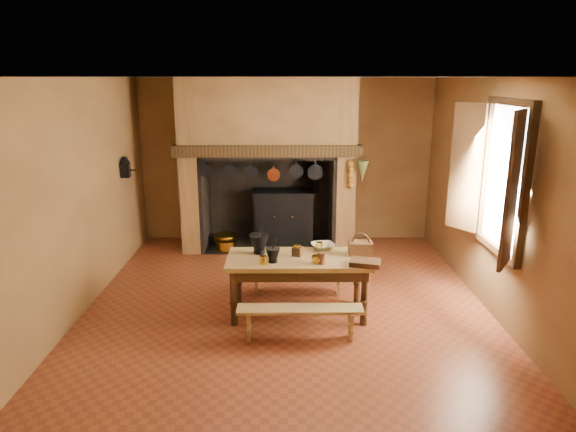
% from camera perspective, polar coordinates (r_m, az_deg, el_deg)
% --- Properties ---
extents(floor, '(5.50, 5.50, 0.00)m').
position_cam_1_polar(floor, '(6.69, -0.12, -9.55)').
color(floor, brown).
rests_on(floor, ground).
extents(ceiling, '(5.50, 5.50, 0.00)m').
position_cam_1_polar(ceiling, '(6.08, -0.14, 15.19)').
color(ceiling, silver).
rests_on(ceiling, back_wall).
extents(back_wall, '(5.00, 0.02, 2.80)m').
position_cam_1_polar(back_wall, '(8.94, -0.20, 6.17)').
color(back_wall, olive).
rests_on(back_wall, floor).
extents(wall_left, '(0.02, 5.50, 2.80)m').
position_cam_1_polar(wall_left, '(6.71, -22.01, 2.03)').
color(wall_left, olive).
rests_on(wall_left, floor).
extents(wall_right, '(0.02, 5.50, 2.80)m').
position_cam_1_polar(wall_right, '(6.73, 21.70, 2.09)').
color(wall_right, olive).
rests_on(wall_right, floor).
extents(wall_front, '(5.00, 0.02, 2.80)m').
position_cam_1_polar(wall_front, '(3.61, 0.04, -7.61)').
color(wall_front, olive).
rests_on(wall_front, floor).
extents(chimney_breast, '(2.95, 0.96, 2.80)m').
position_cam_1_polar(chimney_breast, '(8.45, -2.25, 8.46)').
color(chimney_breast, olive).
rests_on(chimney_breast, floor).
extents(iron_range, '(1.12, 0.55, 1.60)m').
position_cam_1_polar(iron_range, '(8.83, -0.46, -0.02)').
color(iron_range, black).
rests_on(iron_range, floor).
extents(hearth_pans, '(0.51, 0.62, 0.20)m').
position_cam_1_polar(hearth_pans, '(8.79, -7.05, -2.87)').
color(hearth_pans, gold).
rests_on(hearth_pans, floor).
extents(hanging_pans, '(1.92, 0.29, 0.27)m').
position_cam_1_polar(hanging_pans, '(8.03, -2.61, 4.83)').
color(hanging_pans, black).
rests_on(hanging_pans, chimney_breast).
extents(onion_string, '(0.12, 0.10, 0.46)m').
position_cam_1_polar(onion_string, '(8.07, 6.96, 4.57)').
color(onion_string, '#A2621E').
rests_on(onion_string, chimney_breast).
extents(herb_bunch, '(0.20, 0.20, 0.35)m').
position_cam_1_polar(herb_bunch, '(8.09, 8.24, 4.91)').
color(herb_bunch, brown).
rests_on(herb_bunch, chimney_breast).
extents(window, '(0.39, 1.75, 1.76)m').
position_cam_1_polar(window, '(6.25, 22.01, 3.94)').
color(window, white).
rests_on(window, wall_right).
extents(wall_coffee_mill, '(0.23, 0.16, 0.31)m').
position_cam_1_polar(wall_coffee_mill, '(8.10, -17.63, 5.35)').
color(wall_coffee_mill, black).
rests_on(wall_coffee_mill, wall_left).
extents(work_table, '(1.70, 0.75, 0.73)m').
position_cam_1_polar(work_table, '(6.14, 1.19, -5.61)').
color(work_table, tan).
rests_on(work_table, floor).
extents(bench_front, '(1.37, 0.24, 0.39)m').
position_cam_1_polar(bench_front, '(5.69, 1.34, -11.02)').
color(bench_front, tan).
rests_on(bench_front, floor).
extents(bench_back, '(1.33, 0.23, 0.37)m').
position_cam_1_polar(bench_back, '(6.81, 1.04, -6.56)').
color(bench_back, tan).
rests_on(bench_back, floor).
extents(mortar_large, '(0.24, 0.24, 0.40)m').
position_cam_1_polar(mortar_large, '(6.20, -3.21, -2.98)').
color(mortar_large, black).
rests_on(mortar_large, work_table).
extents(mortar_small, '(0.17, 0.17, 0.29)m').
position_cam_1_polar(mortar_small, '(5.91, -1.70, -4.29)').
color(mortar_small, black).
rests_on(mortar_small, work_table).
extents(coffee_grinder, '(0.16, 0.14, 0.17)m').
position_cam_1_polar(coffee_grinder, '(6.13, 1.04, -3.87)').
color(coffee_grinder, '#392212').
rests_on(coffee_grinder, work_table).
extents(brass_mug_a, '(0.10, 0.10, 0.10)m').
position_cam_1_polar(brass_mug_a, '(5.87, -2.76, -4.92)').
color(brass_mug_a, gold).
rests_on(brass_mug_a, work_table).
extents(brass_mug_b, '(0.10, 0.10, 0.09)m').
position_cam_1_polar(brass_mug_b, '(6.37, 3.48, -3.31)').
color(brass_mug_b, gold).
rests_on(brass_mug_b, work_table).
extents(mixing_bowl, '(0.35, 0.35, 0.07)m').
position_cam_1_polar(mixing_bowl, '(6.39, 3.90, -3.38)').
color(mixing_bowl, '#B6B18C').
rests_on(mixing_bowl, work_table).
extents(stoneware_crock, '(0.13, 0.13, 0.13)m').
position_cam_1_polar(stoneware_crock, '(5.89, 3.79, -4.68)').
color(stoneware_crock, '#512F1E').
rests_on(stoneware_crock, work_table).
extents(glass_jar, '(0.10, 0.10, 0.14)m').
position_cam_1_polar(glass_jar, '(6.18, 8.05, -3.79)').
color(glass_jar, beige).
rests_on(glass_jar, work_table).
extents(wicker_basket, '(0.28, 0.20, 0.27)m').
position_cam_1_polar(wicker_basket, '(6.23, 8.07, -3.47)').
color(wicker_basket, '#462815').
rests_on(wicker_basket, work_table).
extents(wooden_tray, '(0.39, 0.32, 0.06)m').
position_cam_1_polar(wooden_tray, '(5.91, 8.56, -5.14)').
color(wooden_tray, '#392212').
rests_on(wooden_tray, work_table).
extents(brass_cup, '(0.16, 0.16, 0.09)m').
position_cam_1_polar(brass_cup, '(5.90, 3.21, -4.84)').
color(brass_cup, gold).
rests_on(brass_cup, work_table).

